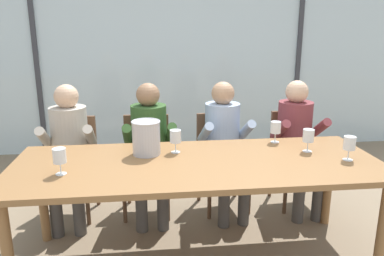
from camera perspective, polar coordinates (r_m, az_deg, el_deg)
The scene contains 20 objects.
ground at distance 3.88m, azimuth -1.13°, elevation -10.69°, with size 14.00×14.00×0.00m, color #847056.
window_glass_panel at distance 5.16m, azimuth -3.00°, elevation 10.78°, with size 7.79×0.03×2.60m, color silver.
window_mullion_left at distance 5.32m, azimuth -22.47°, elevation 9.81°, with size 0.06×0.06×2.60m, color #38383D.
window_mullion_right at distance 5.53m, azimuth 15.76°, elevation 10.54°, with size 0.06×0.06×2.60m, color #38383D.
hillside_vineyard at distance 9.34m, azimuth -4.67°, elevation 10.67°, with size 13.79×2.40×1.94m, color #386633.
dining_table at distance 2.69m, azimuth 0.87°, elevation -6.43°, with size 2.59×0.98×0.77m.
chair_near_curtain at distance 3.65m, azimuth -17.67°, elevation -4.29°, with size 0.48×0.48×0.89m.
chair_left_of_center at distance 3.55m, azimuth -6.87°, elevation -4.19°, with size 0.46×0.46×0.89m.
chair_center at distance 3.63m, azimuth 4.36°, elevation -3.71°, with size 0.49×0.49×0.89m.
chair_right_of_center at distance 3.83m, azimuth 15.17°, elevation -3.18°, with size 0.46×0.46×0.89m.
person_beige_jumper at distance 3.46m, azimuth -18.10°, elevation -2.36°, with size 0.47×0.62×1.21m.
person_olive_shirt at distance 3.39m, azimuth -6.43°, elevation -2.05°, with size 0.47×0.62×1.21m.
person_pale_blue_shirt at distance 3.46m, azimuth 4.92°, elevation -1.67°, with size 0.49×0.63×1.21m.
person_maroon_top at distance 3.66m, azimuth 15.61°, elevation -1.25°, with size 0.47×0.62×1.21m.
ice_bucket_primary at distance 2.80m, azimuth -6.92°, elevation -1.39°, with size 0.21×0.21×0.25m.
wine_glass_by_left_taster at distance 2.97m, azimuth 17.17°, elevation -1.25°, with size 0.08×0.08×0.17m.
wine_glass_near_bucket at distance 2.82m, azimuth -2.51°, elevation -1.33°, with size 0.08×0.08×0.17m.
wine_glass_center_pour at distance 3.14m, azimuth 12.51°, elevation -0.05°, with size 0.08×0.08×0.17m.
wine_glass_by_right_taster at distance 2.55m, azimuth -19.38°, elevation -4.14°, with size 0.08×0.08×0.17m.
wine_glass_spare_empty at distance 2.88m, azimuth 22.68°, elevation -2.27°, with size 0.08×0.08×0.17m.
Camera 1 is at (-0.33, -2.48, 1.69)m, focal length 35.31 mm.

